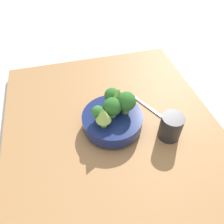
% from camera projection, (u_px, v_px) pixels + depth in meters
% --- Properties ---
extents(ground_plane, '(6.00, 6.00, 0.00)m').
position_uv_depth(ground_plane, '(115.00, 141.00, 0.86)').
color(ground_plane, silver).
extents(table, '(1.04, 0.82, 0.05)m').
position_uv_depth(table, '(115.00, 138.00, 0.84)').
color(table, '#9E7042').
rests_on(table, ground_plane).
extents(bowl, '(0.23, 0.23, 0.06)m').
position_uv_depth(bowl, '(112.00, 120.00, 0.82)').
color(bowl, navy).
rests_on(bowl, table).
extents(broccoli_floret_right, '(0.06, 0.06, 0.07)m').
position_uv_depth(broccoli_floret_right, '(112.00, 96.00, 0.82)').
color(broccoli_floret_right, '#7AB256').
rests_on(broccoli_floret_right, bowl).
extents(broccoli_floret_center, '(0.07, 0.07, 0.08)m').
position_uv_depth(broccoli_floret_center, '(112.00, 107.00, 0.77)').
color(broccoli_floret_center, '#7AB256').
rests_on(broccoli_floret_center, bowl).
extents(romanesco_piece_far, '(0.05, 0.05, 0.08)m').
position_uv_depth(romanesco_piece_far, '(103.00, 115.00, 0.73)').
color(romanesco_piece_far, '#6BA34C').
rests_on(romanesco_piece_far, bowl).
extents(romanesco_piece_near, '(0.07, 0.07, 0.09)m').
position_uv_depth(romanesco_piece_near, '(119.00, 97.00, 0.79)').
color(romanesco_piece_near, '#7AB256').
rests_on(romanesco_piece_near, bowl).
extents(broccoli_floret_back, '(0.04, 0.04, 0.06)m').
position_uv_depth(broccoli_floret_back, '(98.00, 113.00, 0.76)').
color(broccoli_floret_back, '#609347').
rests_on(broccoli_floret_back, bowl).
extents(broccoli_floret_front, '(0.07, 0.07, 0.09)m').
position_uv_depth(broccoli_floret_front, '(126.00, 102.00, 0.78)').
color(broccoli_floret_front, '#609347').
rests_on(broccoli_floret_front, bowl).
extents(cup, '(0.08, 0.08, 0.10)m').
position_uv_depth(cup, '(171.00, 127.00, 0.78)').
color(cup, black).
rests_on(cup, table).
extents(fork, '(0.18, 0.09, 0.01)m').
position_uv_depth(fork, '(150.00, 109.00, 0.91)').
color(fork, '#B2B2B7').
rests_on(fork, table).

